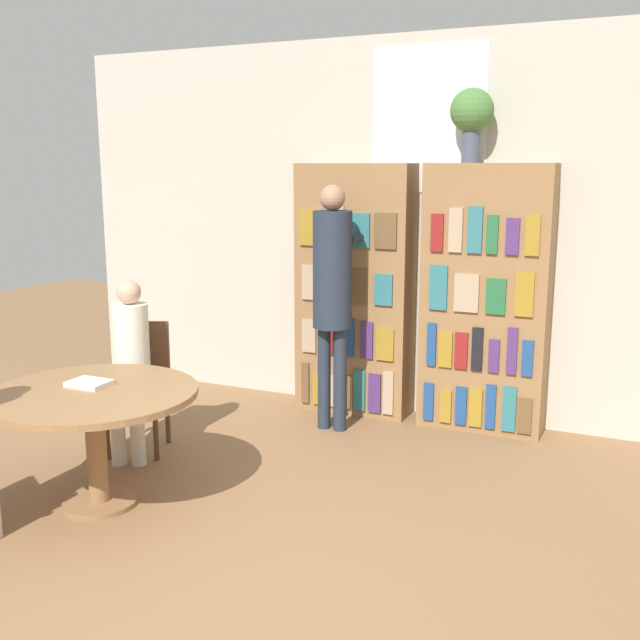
# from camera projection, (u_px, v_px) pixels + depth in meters

# --- Properties ---
(wall_back) EXTENTS (6.40, 0.07, 3.00)m
(wall_back) POSITION_uv_depth(u_px,v_px,m) (426.00, 230.00, 5.93)
(wall_back) COLOR beige
(wall_back) RESTS_ON ground_plane
(bookshelf_left) EXTENTS (0.94, 0.34, 2.02)m
(bookshelf_left) POSITION_uv_depth(u_px,v_px,m) (355.00, 291.00, 6.07)
(bookshelf_left) COLOR olive
(bookshelf_left) RESTS_ON ground_plane
(bookshelf_right) EXTENTS (0.94, 0.34, 2.02)m
(bookshelf_right) POSITION_uv_depth(u_px,v_px,m) (485.00, 300.00, 5.64)
(bookshelf_right) COLOR olive
(bookshelf_right) RESTS_ON ground_plane
(flower_vase) EXTENTS (0.32, 0.32, 0.53)m
(flower_vase) POSITION_uv_depth(u_px,v_px,m) (472.00, 114.00, 5.44)
(flower_vase) COLOR #475166
(flower_vase) RESTS_ON bookshelf_right
(reading_table) EXTENTS (1.22, 1.22, 0.72)m
(reading_table) POSITION_uv_depth(u_px,v_px,m) (94.00, 409.00, 4.39)
(reading_table) COLOR olive
(reading_table) RESTS_ON ground_plane
(chair_left_side) EXTENTS (0.52, 0.52, 0.91)m
(chair_left_side) POSITION_uv_depth(u_px,v_px,m) (139.00, 379.00, 5.33)
(chair_left_side) COLOR brown
(chair_left_side) RESTS_ON ground_plane
(seated_reader_left) EXTENTS (0.35, 0.39, 1.25)m
(seated_reader_left) POSITION_uv_depth(u_px,v_px,m) (130.00, 360.00, 5.12)
(seated_reader_left) COLOR silver
(seated_reader_left) RESTS_ON ground_plane
(librarian_standing) EXTENTS (0.29, 0.56, 1.87)m
(librarian_standing) POSITION_uv_depth(u_px,v_px,m) (333.00, 283.00, 5.58)
(librarian_standing) COLOR #232D3D
(librarian_standing) RESTS_ON ground_plane
(open_book_on_table) EXTENTS (0.24, 0.18, 0.03)m
(open_book_on_table) POSITION_uv_depth(u_px,v_px,m) (89.00, 383.00, 4.46)
(open_book_on_table) COLOR silver
(open_book_on_table) RESTS_ON reading_table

